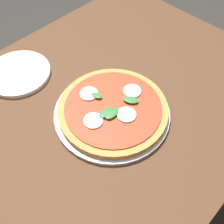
{
  "coord_description": "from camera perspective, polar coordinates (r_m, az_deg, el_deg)",
  "views": [
    {
      "loc": [
        -0.27,
        -0.39,
        1.41
      ],
      "look_at": [
        0.08,
        -0.06,
        0.78
      ],
      "focal_mm": 43.64,
      "sensor_mm": 36.0,
      "label": 1
    }
  ],
  "objects": [
    {
      "name": "pizza",
      "position": [
        0.78,
        0.2,
        0.65
      ],
      "size": [
        0.32,
        0.32,
        0.03
      ],
      "color": "#C6843F",
      "rests_on": "serving_tray"
    },
    {
      "name": "plate_white",
      "position": [
        0.95,
        -19.06,
        7.7
      ],
      "size": [
        0.21,
        0.21,
        0.01
      ],
      "primitive_type": "cylinder",
      "color": "white",
      "rests_on": "dining_table"
    },
    {
      "name": "dining_table",
      "position": [
        0.89,
        -6.15,
        -5.6
      ],
      "size": [
        1.32,
        0.85,
        0.77
      ],
      "color": "#4C301E",
      "rests_on": "ground_plane"
    },
    {
      "name": "ground_plane",
      "position": [
        1.48,
        -3.86,
        -19.09
      ],
      "size": [
        6.0,
        6.0,
        0.0
      ],
      "primitive_type": "plane",
      "color": "#2D2B28"
    },
    {
      "name": "serving_tray",
      "position": [
        0.79,
        0.0,
        -0.18
      ],
      "size": [
        0.34,
        0.34,
        0.01
      ],
      "primitive_type": "cylinder",
      "color": "#B2B2B7",
      "rests_on": "dining_table"
    }
  ]
}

